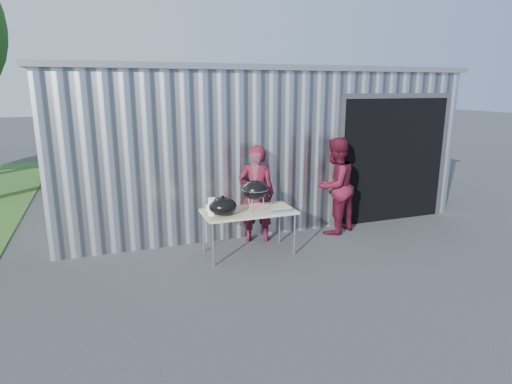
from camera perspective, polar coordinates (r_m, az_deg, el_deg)
name	(u,v)px	position (r m, az deg, el deg)	size (l,w,h in m)	color
ground	(275,274)	(6.50, 2.60, -10.91)	(80.00, 80.00, 0.00)	#323234
building	(239,136)	(10.59, -2.33, 7.43)	(8.20, 6.20, 3.10)	silver
folding_table	(249,213)	(7.02, -0.99, -2.79)	(1.50, 0.75, 0.75)	tan
kettle_grill	(255,185)	(6.94, -0.13, 0.96)	(0.43, 0.43, 0.93)	black
grill_lid	(223,206)	(6.74, -4.46, -1.91)	(0.44, 0.44, 0.32)	black
paper_towels	(212,207)	(6.75, -5.91, -1.95)	(0.12, 0.12, 0.28)	white
white_tub	(213,208)	(7.02, -5.76, -2.08)	(0.20, 0.15, 0.10)	white
foil_box	(282,210)	(6.95, 3.55, -2.38)	(0.32, 0.05, 0.06)	blue
person_cook	(257,194)	(7.60, 0.08, -0.20)	(0.64, 0.42, 1.75)	#4A0E1D
person_bystander	(335,186)	(8.16, 10.49, 0.79)	(0.88, 0.69, 1.82)	#4A0E1D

